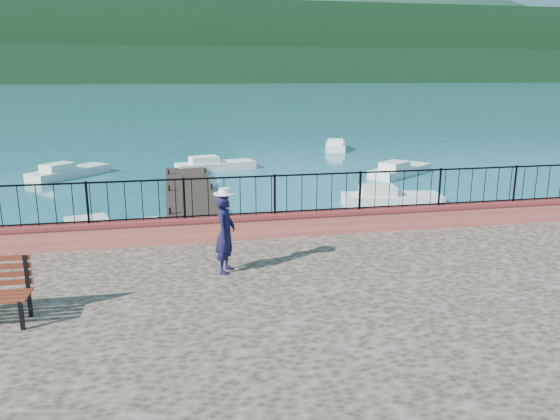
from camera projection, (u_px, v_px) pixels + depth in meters
name	position (u px, v px, depth m)	size (l,w,h in m)	color
ground	(327.00, 349.00, 10.50)	(2000.00, 2000.00, 0.00)	#19596B
parapet	(287.00, 224.00, 13.65)	(28.00, 0.46, 0.58)	#CB6949
railing	(287.00, 194.00, 13.46)	(27.00, 0.05, 0.95)	black
dock	(192.00, 204.00, 21.47)	(2.00, 16.00, 0.30)	#2D231C
far_forest	(170.00, 66.00, 293.27)	(900.00, 60.00, 18.00)	black
foothills	(168.00, 46.00, 347.09)	(900.00, 120.00, 44.00)	black
companion_hill	(376.00, 78.00, 585.39)	(448.00, 384.00, 180.00)	#142D23
person	(225.00, 234.00, 11.00)	(0.60, 0.39, 1.63)	#121133
hat	(224.00, 191.00, 10.79)	(0.44, 0.44, 0.12)	white
boat_0	(105.00, 228.00, 17.28)	(3.58, 1.30, 0.80)	silver
boat_1	(392.00, 195.00, 21.94)	(3.94, 1.30, 0.80)	silver
boat_2	(400.00, 167.00, 28.32)	(4.31, 1.30, 0.80)	silver
boat_3	(69.00, 169.00, 27.85)	(4.27, 1.30, 0.80)	silver
boat_4	(216.00, 163.00, 29.87)	(4.29, 1.30, 0.80)	white
boat_5	(335.00, 144.00, 37.76)	(3.31, 1.30, 0.80)	white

